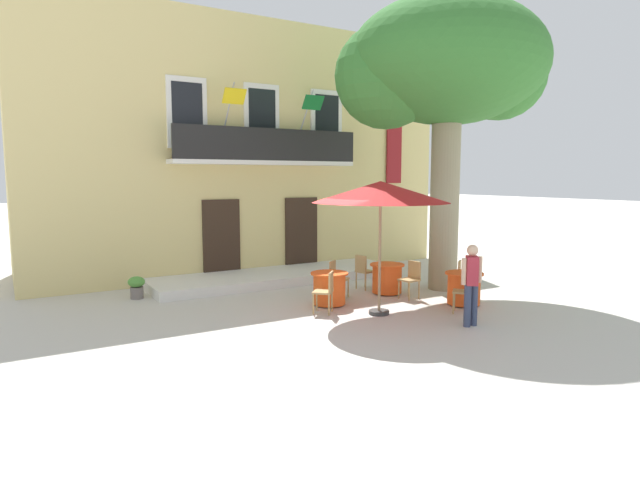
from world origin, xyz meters
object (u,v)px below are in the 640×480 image
object	(u,v)px
cafe_chair_near_tree_0	(337,277)
cafe_chair_near_tree_1	(326,289)
cafe_table_near_tree	(329,288)
cafe_chair_middle_0	(464,277)
cafe_chair_front_0	(411,277)
cafe_table_middle	(464,288)
pedestrian_near_entrance	(472,280)
cafe_umbrella	(381,192)
cafe_chair_front_1	(363,269)
plane_tree	(445,69)
cafe_chair_middle_1	(466,289)
ground_planter_left	(137,286)
cafe_table_front	(387,278)

from	to	relation	value
cafe_chair_near_tree_0	cafe_chair_near_tree_1	bearing A→B (deg)	-131.10
cafe_table_near_tree	cafe_chair_near_tree_1	distance (m)	0.77
cafe_chair_middle_0	cafe_chair_front_0	distance (m)	1.29
cafe_chair_near_tree_0	cafe_table_middle	distance (m)	3.00
cafe_chair_front_0	pedestrian_near_entrance	world-z (taller)	pedestrian_near_entrance
cafe_chair_front_0	cafe_umbrella	xyz separation A→B (m)	(-1.56, -0.79, 2.08)
cafe_chair_front_1	cafe_umbrella	world-z (taller)	cafe_umbrella
plane_tree	cafe_chair_near_tree_0	world-z (taller)	plane_tree
cafe_chair_front_0	pedestrian_near_entrance	xyz separation A→B (m)	(-0.57, -2.46, 0.39)
cafe_chair_middle_1	ground_planter_left	world-z (taller)	cafe_chair_middle_1
cafe_chair_middle_1	cafe_chair_front_1	size ratio (longest dim) A/B	1.00
cafe_table_front	ground_planter_left	xyz separation A→B (m)	(-5.56, 2.67, -0.09)
cafe_table_near_tree	cafe_chair_near_tree_1	xyz separation A→B (m)	(-0.45, -0.60, 0.14)
cafe_table_middle	cafe_chair_front_1	size ratio (longest dim) A/B	0.95
ground_planter_left	cafe_umbrella	bearing A→B (deg)	-45.25
cafe_table_near_tree	cafe_chair_near_tree_1	size ratio (longest dim) A/B	0.95
cafe_table_near_tree	cafe_chair_middle_0	xyz separation A→B (m)	(3.19, -1.05, 0.14)
plane_tree	cafe_umbrella	distance (m)	4.42
pedestrian_near_entrance	plane_tree	bearing A→B (deg)	56.59
cafe_chair_front_0	cafe_chair_middle_1	bearing A→B (deg)	-86.70
cafe_table_near_tree	pedestrian_near_entrance	distance (m)	3.31
cafe_table_front	cafe_chair_front_1	xyz separation A→B (m)	(-0.21, 0.72, 0.14)
cafe_chair_middle_1	cafe_chair_middle_0	bearing A→B (deg)	46.22
cafe_chair_middle_0	pedestrian_near_entrance	xyz separation A→B (m)	(-1.71, -1.86, 0.39)
cafe_chair_middle_1	cafe_umbrella	xyz separation A→B (m)	(-1.66, 0.90, 2.08)
cafe_chair_near_tree_0	cafe_chair_front_1	bearing A→B (deg)	22.65
cafe_table_near_tree	cafe_chair_near_tree_0	size ratio (longest dim) A/B	0.95
plane_tree	cafe_chair_front_0	xyz separation A→B (m)	(-1.38, -0.50, -5.12)
plane_tree	cafe_umbrella	world-z (taller)	plane_tree
cafe_chair_middle_0	cafe_chair_middle_1	size ratio (longest dim) A/B	1.00
cafe_table_middle	cafe_umbrella	bearing A→B (deg)	171.04
plane_tree	cafe_table_middle	xyz separation A→B (m)	(-0.78, -1.63, -5.25)
plane_tree	cafe_chair_middle_0	world-z (taller)	plane_tree
cafe_chair_near_tree_0	ground_planter_left	distance (m)	4.86
cafe_chair_near_tree_0	cafe_table_middle	world-z (taller)	cafe_chair_near_tree_0
cafe_table_middle	cafe_umbrella	distance (m)	3.12
cafe_chair_near_tree_1	cafe_umbrella	size ratio (longest dim) A/B	0.31
cafe_chair_near_tree_0	cafe_umbrella	size ratio (longest dim) A/B	0.31
cafe_chair_near_tree_1	pedestrian_near_entrance	distance (m)	3.04
cafe_table_near_tree	cafe_table_middle	bearing A→B (deg)	-30.78
cafe_table_middle	cafe_chair_front_1	distance (m)	2.77
cafe_chair_middle_1	cafe_chair_near_tree_1	bearing A→B (deg)	149.43
cafe_chair_front_0	ground_planter_left	xyz separation A→B (m)	(-5.72, 3.41, -0.22)
ground_planter_left	cafe_chair_near_tree_1	bearing A→B (deg)	-47.89
plane_tree	cafe_chair_front_0	world-z (taller)	plane_tree
cafe_umbrella	pedestrian_near_entrance	xyz separation A→B (m)	(0.99, -1.67, -1.69)
cafe_chair_middle_0	cafe_chair_middle_1	distance (m)	1.51
cafe_chair_near_tree_1	cafe_table_near_tree	bearing A→B (deg)	53.02
cafe_chair_near_tree_0	cafe_chair_middle_1	xyz separation A→B (m)	(1.61, -2.67, 0.00)
cafe_table_middle	cafe_table_front	size ratio (longest dim) A/B	1.00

